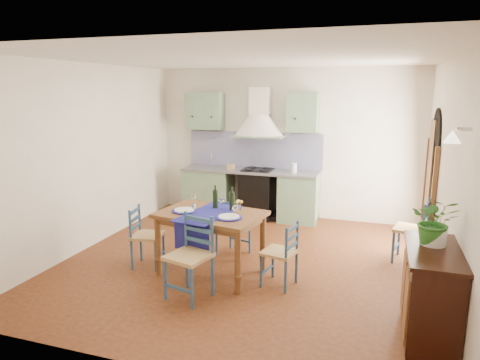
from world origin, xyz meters
name	(u,v)px	position (x,y,z in m)	size (l,w,h in m)	color
floor	(245,263)	(0.00, 0.00, 0.00)	(5.00, 5.00, 0.00)	#401F0D
back_wall	(258,162)	(-0.47, 2.29, 1.05)	(5.00, 0.96, 2.80)	silver
right_wall	(444,178)	(2.50, 0.28, 1.34)	(0.26, 5.00, 2.80)	silver
left_wall	(90,157)	(-2.50, 0.00, 1.40)	(0.04, 5.00, 2.80)	silver
ceiling	(246,58)	(0.00, 0.00, 2.80)	(5.00, 5.00, 0.01)	silver
dining_table	(211,220)	(-0.32, -0.49, 0.75)	(1.45, 1.12, 1.16)	brown
chair_near	(191,256)	(-0.30, -1.16, 0.51)	(0.56, 0.56, 0.98)	navy
chair_far	(232,226)	(-0.27, 0.21, 0.46)	(0.51, 0.51, 0.88)	navy
chair_left	(145,236)	(-1.28, -0.53, 0.43)	(0.45, 0.45, 0.84)	navy
chair_right	(281,253)	(0.64, -0.55, 0.43)	(0.46, 0.46, 0.82)	navy
chair_spare	(413,230)	(2.23, 0.76, 0.47)	(0.52, 0.52, 0.92)	navy
sideboard	(430,291)	(2.26, -1.26, 0.51)	(0.50, 1.05, 0.94)	black
potted_plant	(435,221)	(2.26, -1.12, 1.17)	(0.43, 0.37, 0.47)	#2B7126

